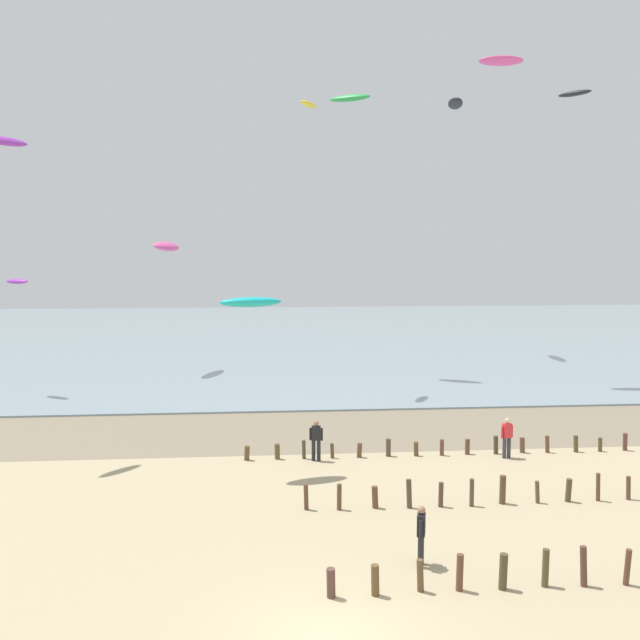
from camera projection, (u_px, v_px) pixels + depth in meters
name	position (u px, v px, depth m)	size (l,w,h in m)	color
ground_plane	(329.00, 636.00, 15.72)	(160.00, 160.00, 0.00)	tan
wet_sand_strip	(292.00, 431.00, 33.66)	(120.00, 7.88, 0.01)	#84755B
sea	(275.00, 335.00, 72.27)	(160.00, 70.00, 0.10)	#7F939E
groyne_near	(636.00, 567.00, 18.16)	(16.84, 0.37, 1.08)	brown
groyne_mid	(489.00, 492.00, 23.85)	(12.76, 0.35, 1.00)	brown
groyne_far	(452.00, 447.00, 29.70)	(17.92, 0.32, 0.80)	brown
person_nearest_camera	(507.00, 437.00, 29.21)	(0.56, 0.30, 1.71)	#383842
person_mid_beach	(421.00, 534.00, 19.16)	(0.31, 0.55, 1.71)	#232328
person_by_waterline	(316.00, 439.00, 28.80)	(0.56, 0.29, 1.71)	#232328
kite_aloft_0	(575.00, 93.00, 50.21)	(2.48, 0.79, 0.40)	black
kite_aloft_1	(4.00, 141.00, 28.45)	(1.99, 0.64, 0.32)	purple
kite_aloft_2	(17.00, 281.00, 41.32)	(1.86, 0.59, 0.30)	purple
kite_aloft_4	(350.00, 98.00, 47.32)	(2.95, 0.94, 0.47)	green
kite_aloft_5	(251.00, 302.00, 26.84)	(2.44, 0.78, 0.39)	#19B2B7
kite_aloft_7	(455.00, 104.00, 57.25)	(3.48, 1.11, 0.56)	black
kite_aloft_8	(167.00, 246.00, 49.25)	(3.58, 1.14, 0.57)	#E54C99
kite_aloft_9	(308.00, 104.00, 41.63)	(1.92, 0.61, 0.31)	yellow
kite_aloft_10	(501.00, 61.00, 44.78)	(2.88, 0.92, 0.46)	#E54C99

